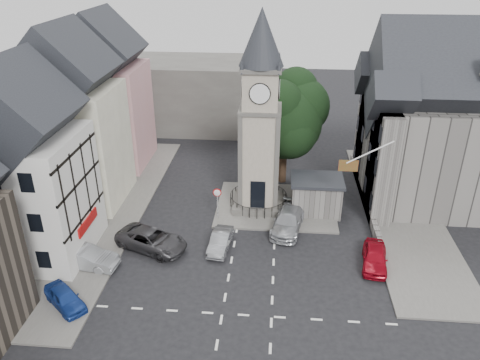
# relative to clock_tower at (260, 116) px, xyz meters

# --- Properties ---
(ground) EXTENTS (120.00, 120.00, 0.00)m
(ground) POSITION_rel_clock_tower_xyz_m (0.00, -7.99, -8.12)
(ground) COLOR black
(ground) RESTS_ON ground
(pavement_west) EXTENTS (6.00, 30.00, 0.14)m
(pavement_west) POSITION_rel_clock_tower_xyz_m (-12.50, -1.99, -8.05)
(pavement_west) COLOR #595651
(pavement_west) RESTS_ON ground
(pavement_east) EXTENTS (6.00, 26.00, 0.14)m
(pavement_east) POSITION_rel_clock_tower_xyz_m (12.00, 0.01, -8.05)
(pavement_east) COLOR #595651
(pavement_east) RESTS_ON ground
(central_island) EXTENTS (10.00, 8.00, 0.16)m
(central_island) POSITION_rel_clock_tower_xyz_m (1.50, 0.01, -8.04)
(central_island) COLOR #595651
(central_island) RESTS_ON ground
(road_markings) EXTENTS (20.00, 8.00, 0.01)m
(road_markings) POSITION_rel_clock_tower_xyz_m (0.00, -13.49, -8.12)
(road_markings) COLOR silver
(road_markings) RESTS_ON ground
(clock_tower) EXTENTS (4.86, 4.86, 16.25)m
(clock_tower) POSITION_rel_clock_tower_xyz_m (0.00, 0.00, 0.00)
(clock_tower) COLOR #4C4944
(clock_tower) RESTS_ON ground
(stone_shelter) EXTENTS (4.30, 3.30, 3.08)m
(stone_shelter) POSITION_rel_clock_tower_xyz_m (4.80, -0.49, -6.57)
(stone_shelter) COLOR #575350
(stone_shelter) RESTS_ON ground
(town_tree) EXTENTS (7.20, 7.20, 10.80)m
(town_tree) POSITION_rel_clock_tower_xyz_m (2.00, 5.01, -1.15)
(town_tree) COLOR black
(town_tree) RESTS_ON ground
(warning_sign_post) EXTENTS (0.70, 0.19, 2.85)m
(warning_sign_post) POSITION_rel_clock_tower_xyz_m (-3.20, -2.56, -6.09)
(warning_sign_post) COLOR black
(warning_sign_post) RESTS_ON ground
(terrace_pink) EXTENTS (8.10, 7.60, 12.80)m
(terrace_pink) POSITION_rel_clock_tower_xyz_m (-15.50, 8.01, -1.54)
(terrace_pink) COLOR #CA8B8B
(terrace_pink) RESTS_ON ground
(terrace_cream) EXTENTS (8.10, 7.60, 12.80)m
(terrace_cream) POSITION_rel_clock_tower_xyz_m (-15.50, 0.01, -1.54)
(terrace_cream) COLOR beige
(terrace_cream) RESTS_ON ground
(terrace_tudor) EXTENTS (8.10, 7.60, 12.00)m
(terrace_tudor) POSITION_rel_clock_tower_xyz_m (-15.50, -7.99, -1.93)
(terrace_tudor) COLOR silver
(terrace_tudor) RESTS_ON ground
(backdrop_west) EXTENTS (20.00, 10.00, 8.00)m
(backdrop_west) POSITION_rel_clock_tower_xyz_m (-12.00, 20.01, -4.12)
(backdrop_west) COLOR #4C4944
(backdrop_west) RESTS_ON ground
(east_building) EXTENTS (14.40, 11.40, 12.60)m
(east_building) POSITION_rel_clock_tower_xyz_m (15.59, 3.01, -1.86)
(east_building) COLOR #575350
(east_building) RESTS_ON ground
(east_boundary_wall) EXTENTS (0.40, 16.00, 0.90)m
(east_boundary_wall) POSITION_rel_clock_tower_xyz_m (9.20, 2.01, -7.67)
(east_boundary_wall) COLOR #575350
(east_boundary_wall) RESTS_ON ground
(flagpole) EXTENTS (3.68, 0.10, 2.74)m
(flagpole) POSITION_rel_clock_tower_xyz_m (8.00, -3.99, -1.12)
(flagpole) COLOR white
(flagpole) RESTS_ON ground
(car_west_blue) EXTENTS (3.66, 3.42, 1.22)m
(car_west_blue) POSITION_rel_clock_tower_xyz_m (-11.25, -13.62, -7.51)
(car_west_blue) COLOR navy
(car_west_blue) RESTS_ON ground
(car_west_silver) EXTENTS (4.75, 2.15, 1.51)m
(car_west_silver) POSITION_rel_clock_tower_xyz_m (-11.50, -9.62, -7.36)
(car_west_silver) COLOR #929599
(car_west_silver) RESTS_ON ground
(car_west_grey) EXTENTS (5.95, 4.36, 1.50)m
(car_west_grey) POSITION_rel_clock_tower_xyz_m (-7.50, -7.07, -7.37)
(car_west_grey) COLOR #343336
(car_west_grey) RESTS_ON ground
(car_island_silver) EXTENTS (1.68, 3.87, 1.24)m
(car_island_silver) POSITION_rel_clock_tower_xyz_m (-2.47, -6.58, -7.50)
(car_island_silver) COLOR gray
(car_island_silver) RESTS_ON ground
(car_island_east) EXTENTS (3.08, 5.51, 1.51)m
(car_island_east) POSITION_rel_clock_tower_xyz_m (2.50, -3.49, -7.37)
(car_island_east) COLOR #999CA1
(car_island_east) RESTS_ON ground
(car_east_red) EXTENTS (2.24, 4.28, 1.39)m
(car_east_red) POSITION_rel_clock_tower_xyz_m (8.50, -7.74, -7.42)
(car_east_red) COLOR maroon
(car_east_red) RESTS_ON ground
(pedestrian) EXTENTS (0.81, 0.73, 1.87)m
(pedestrian) POSITION_rel_clock_tower_xyz_m (10.37, -0.28, -7.19)
(pedestrian) COLOR #BAB09A
(pedestrian) RESTS_ON ground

